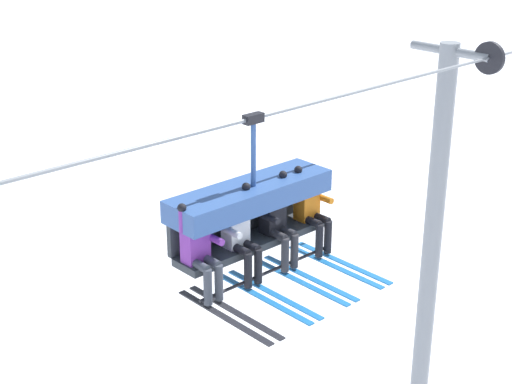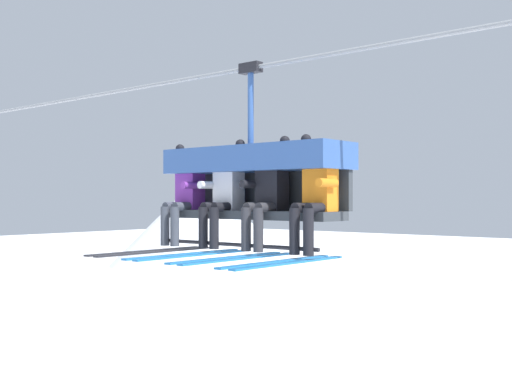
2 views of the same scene
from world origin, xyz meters
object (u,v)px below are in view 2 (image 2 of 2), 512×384
object	(u,v)px
chairlift_chair	(255,172)
skier_black	(265,194)
skier_purple	(183,195)
skier_white	(222,195)
skier_orange	(314,194)

from	to	relation	value
chairlift_chair	skier_black	xyz separation A→B (m)	(0.34, -0.21, -0.27)
skier_purple	skier_black	size ratio (longest dim) A/B	1.00
skier_purple	skier_white	bearing A→B (deg)	0.00
skier_white	skier_orange	distance (m)	1.32
skier_white	skier_orange	size ratio (longest dim) A/B	1.00
skier_white	skier_orange	xyz separation A→B (m)	(1.32, 0.00, 0.00)
skier_black	skier_orange	bearing A→B (deg)	0.00
skier_white	skier_orange	bearing A→B (deg)	0.00
chairlift_chair	skier_black	distance (m)	0.48
chairlift_chair	skier_orange	xyz separation A→B (m)	(0.99, -0.21, -0.27)
skier_orange	skier_purple	bearing A→B (deg)	180.00
chairlift_chair	skier_purple	distance (m)	1.06
skier_black	skier_purple	bearing A→B (deg)	180.00
skier_white	skier_black	xyz separation A→B (m)	(0.66, 0.00, 0.00)
skier_purple	skier_white	xyz separation A→B (m)	(0.67, 0.00, 0.00)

